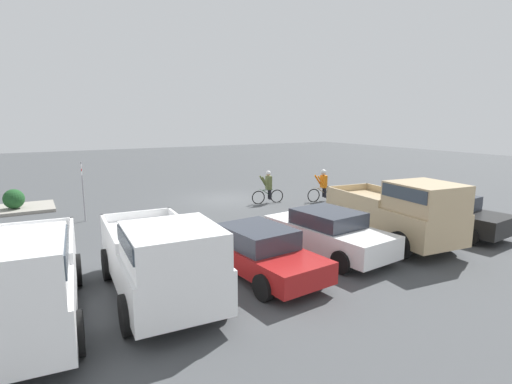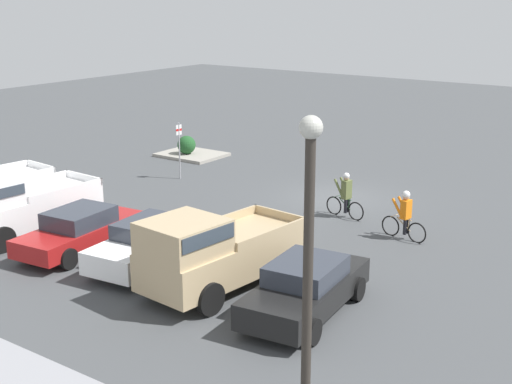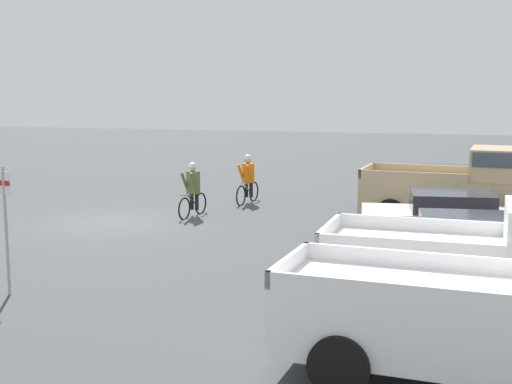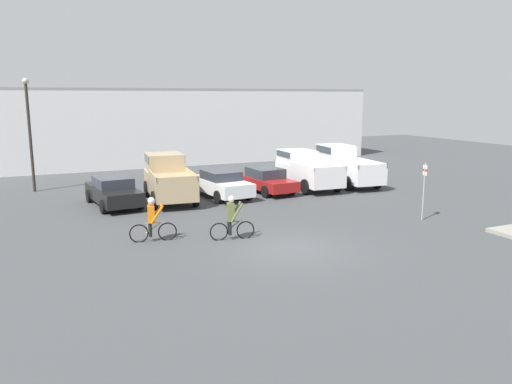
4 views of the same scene
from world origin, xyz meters
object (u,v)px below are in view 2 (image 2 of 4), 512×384
cyclist_1 (405,214)px  sedan_1 (151,242)px  sedan_0 (306,287)px  pickup_truck_0 (213,251)px  sedan_2 (80,230)px  pickup_truck_1 (15,205)px  lamppost (308,281)px  cyclist_0 (346,195)px  fire_lane_sign (179,145)px  shrub (186,145)px

cyclist_1 → sedan_1: bearing=51.8°
sedan_0 → pickup_truck_0: pickup_truck_0 is taller
sedan_2 → pickup_truck_1: 2.87m
cyclist_1 → lamppost: size_ratio=0.28×
cyclist_1 → pickup_truck_0: bearing=70.7°
pickup_truck_1 → cyclist_1: pickup_truck_1 is taller
sedan_0 → cyclist_0: 8.49m
sedan_2 → pickup_truck_1: size_ratio=0.89×
pickup_truck_0 → cyclist_0: pickup_truck_0 is taller
pickup_truck_1 → cyclist_1: size_ratio=2.98×
sedan_0 → sedan_1: (5.60, -0.20, 0.00)m
pickup_truck_1 → cyclist_1: bearing=-145.9°
sedan_2 → fire_lane_sign: fire_lane_sign is taller
cyclist_0 → fire_lane_sign: (8.72, -0.72, 0.68)m
sedan_2 → lamppost: bearing=154.7°
sedan_1 → lamppost: 11.30m
sedan_0 → fire_lane_sign: fire_lane_sign is taller
cyclist_1 → fire_lane_sign: (11.50, -1.72, 0.66)m
lamppost → shrub: (17.99, -17.92, -3.13)m
lamppost → shrub: size_ratio=6.85×
sedan_0 → sedan_1: bearing=-2.0°
lamppost → shrub: 25.59m
sedan_0 → shrub: sedan_0 is taller
sedan_1 → cyclist_0: size_ratio=2.66×
sedan_1 → fire_lane_sign: size_ratio=1.80×
fire_lane_sign → cyclist_1: bearing=171.5°
pickup_truck_0 → shrub: bearing=-46.8°
lamppost → pickup_truck_1: bearing=-19.7°
sedan_1 → pickup_truck_1: size_ratio=0.88×
pickup_truck_1 → pickup_truck_0: bearing=-178.5°
pickup_truck_1 → cyclist_1: (-10.89, -7.39, -0.24)m
pickup_truck_0 → fire_lane_sign: 12.64m
pickup_truck_1 → lamppost: bearing=160.3°
pickup_truck_1 → fire_lane_sign: (0.61, -9.11, 0.42)m
cyclist_1 → fire_lane_sign: size_ratio=0.69×
sedan_0 → shrub: (14.48, -12.14, -0.12)m
pickup_truck_0 → sedan_1: pickup_truck_0 is taller
sedan_1 → cyclist_0: cyclist_0 is taller
sedan_2 → pickup_truck_1: (2.82, 0.35, 0.42)m
pickup_truck_0 → cyclist_1: size_ratio=2.97×
sedan_0 → cyclist_1: cyclist_1 is taller
sedan_0 → cyclist_0: (3.12, -7.90, 0.12)m
sedan_2 → cyclist_1: size_ratio=2.65×
sedan_2 → cyclist_0: bearing=-123.3°
sedan_1 → cyclist_0: (-2.48, -7.70, 0.11)m
lamppost → shrub: lamppost is taller
sedan_2 → pickup_truck_0: bearing=178.7°
pickup_truck_1 → cyclist_0: (-8.10, -8.39, -0.26)m
sedan_0 → cyclist_0: size_ratio=2.71×
sedan_0 → lamppost: bearing=121.2°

